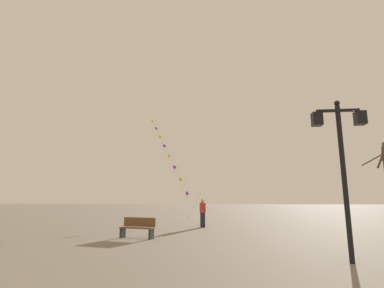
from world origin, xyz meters
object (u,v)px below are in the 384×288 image
Objects in this scene: kite_flyer at (203,212)px; park_bench at (138,228)px; twin_lantern_lamp_post at (341,147)px; kite_train at (170,158)px.

kite_flyer reaches higher than park_bench.
kite_train is (-7.95, 16.00, 2.03)m from twin_lantern_lamp_post.
twin_lantern_lamp_post is 8.92m from park_bench.
kite_flyer is (-4.71, 9.73, -2.31)m from twin_lantern_lamp_post.
kite_train is 5.87× the size of kite_flyer.
kite_train is at bearing -0.78° from kite_flyer.
twin_lantern_lamp_post is 2.79× the size of park_bench.
twin_lantern_lamp_post is at bearing 177.79° from kite_flyer.
twin_lantern_lamp_post is 2.70× the size of kite_flyer.
kite_train reaches higher than park_bench.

